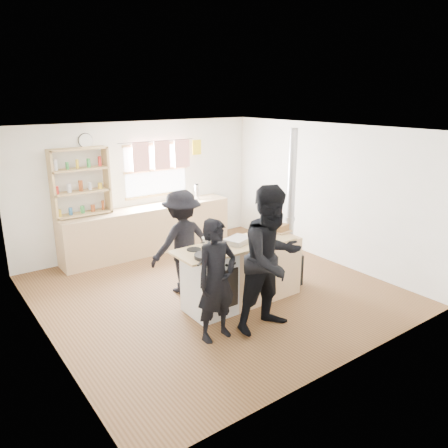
{
  "coord_description": "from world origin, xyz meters",
  "views": [
    {
      "loc": [
        -3.57,
        -5.21,
        2.97
      ],
      "look_at": [
        0.13,
        -0.1,
        1.1
      ],
      "focal_mm": 35.0,
      "sensor_mm": 36.0,
      "label": 1
    }
  ],
  "objects": [
    {
      "name": "cooking_island",
      "position": [
        0.14,
        -0.55,
        0.47
      ],
      "size": [
        1.97,
        0.64,
        0.93
      ],
      "color": "silver",
      "rests_on": "ground"
    },
    {
      "name": "bread_board",
      "position": [
        0.93,
        -0.52,
        0.98
      ],
      "size": [
        0.31,
        0.25,
        0.12
      ],
      "color": "tan",
      "rests_on": "cooking_island"
    },
    {
      "name": "ground",
      "position": [
        0.0,
        0.0,
        -0.01
      ],
      "size": [
        5.0,
        5.0,
        0.01
      ],
      "primitive_type": "cube",
      "color": "brown",
      "rests_on": "ground"
    },
    {
      "name": "shelving_unit",
      "position": [
        -1.2,
        2.34,
        1.51
      ],
      "size": [
        1.0,
        0.28,
        1.2
      ],
      "color": "tan",
      "rests_on": "back_counter"
    },
    {
      "name": "stockpot_stove",
      "position": [
        -0.38,
        -0.45,
        1.0
      ],
      "size": [
        0.2,
        0.2,
        0.17
      ],
      "color": "silver",
      "rests_on": "cooking_island"
    },
    {
      "name": "back_counter",
      "position": [
        0.0,
        2.22,
        0.45
      ],
      "size": [
        3.4,
        0.55,
        0.9
      ],
      "primitive_type": "cube",
      "color": "tan",
      "rests_on": "ground"
    },
    {
      "name": "roast_tray",
      "position": [
        0.06,
        -0.53,
        0.97
      ],
      "size": [
        0.44,
        0.38,
        0.08
      ],
      "color": "silver",
      "rests_on": "cooking_island"
    },
    {
      "name": "stockpot_counter",
      "position": [
        0.63,
        -0.46,
        1.03
      ],
      "size": [
        0.29,
        0.29,
        0.21
      ],
      "color": "silver",
      "rests_on": "cooking_island"
    },
    {
      "name": "person_near_right",
      "position": [
        -0.03,
        -1.36,
        0.96
      ],
      "size": [
        0.94,
        0.73,
        1.93
      ],
      "primitive_type": "imported",
      "rotation": [
        0.0,
        0.0,
        0.0
      ],
      "color": "black",
      "rests_on": "ground"
    },
    {
      "name": "thermos",
      "position": [
        1.12,
        2.22,
        1.05
      ],
      "size": [
        0.1,
        0.1,
        0.3
      ],
      "primitive_type": "cylinder",
      "color": "silver",
      "rests_on": "back_counter"
    },
    {
      "name": "person_near_left",
      "position": [
        -0.75,
        -1.16,
        0.78
      ],
      "size": [
        0.58,
        0.4,
        1.56
      ],
      "primitive_type": "imported",
      "rotation": [
        0.0,
        0.0,
        0.04
      ],
      "color": "black",
      "rests_on": "ground"
    },
    {
      "name": "person_far",
      "position": [
        -0.38,
        0.29,
        0.81
      ],
      "size": [
        1.07,
        0.65,
        1.61
      ],
      "primitive_type": "imported",
      "rotation": [
        0.0,
        0.0,
        3.19
      ],
      "color": "black",
      "rests_on": "ground"
    },
    {
      "name": "flue_heater",
      "position": [
        1.12,
        -0.5,
        0.65
      ],
      "size": [
        0.35,
        0.35,
        2.5
      ],
      "color": "black",
      "rests_on": "ground"
    },
    {
      "name": "skillet_greens",
      "position": [
        -0.63,
        -0.76,
        0.96
      ],
      "size": [
        0.46,
        0.46,
        0.05
      ],
      "color": "black",
      "rests_on": "cooking_island"
    }
  ]
}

